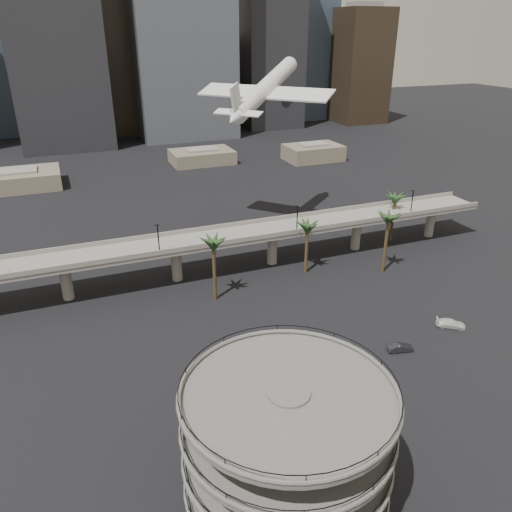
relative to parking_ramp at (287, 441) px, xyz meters
name	(u,v)px	position (x,y,z in m)	size (l,w,h in m)	color
ground	(364,448)	(13.00, 4.00, -9.84)	(700.00, 700.00, 0.00)	black
parking_ramp	(287,441)	(0.00, 0.00, 0.00)	(22.20, 22.20, 17.35)	#52504C
overpass	(226,240)	(13.00, 59.00, -2.50)	(130.00, 9.30, 14.70)	gray
palm_trees	(332,222)	(34.48, 51.47, 1.46)	(54.40, 18.40, 14.00)	#41331C
low_buildings	(168,164)	(19.89, 146.30, -6.97)	(135.00, 27.50, 6.80)	#635B49
skyline	(144,36)	(28.11, 221.08, 35.33)	(269.00, 86.00, 123.50)	gray
airborne_jet	(266,89)	(29.61, 76.90, 26.17)	(29.83, 28.64, 14.04)	silver
car_a	(321,389)	(12.83, 15.29, -9.04)	(1.89, 4.69, 1.60)	#A4171C
car_b	(400,348)	(30.23, 19.81, -9.14)	(1.48, 4.23, 1.39)	black
car_c	(451,323)	(43.16, 22.53, -9.10)	(2.06, 5.08, 1.47)	silver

